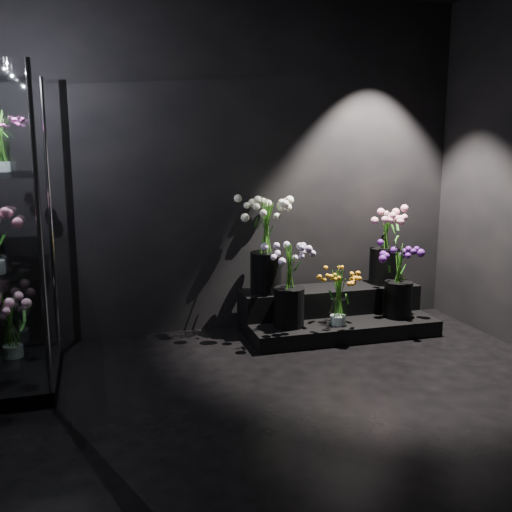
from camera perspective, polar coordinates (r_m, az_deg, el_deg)
name	(u,v)px	position (r m, az deg, el deg)	size (l,w,h in m)	color
floor	(322,434)	(3.30, 6.63, -17.24)	(4.00, 4.00, 0.00)	black
wall_back	(234,166)	(4.82, -2.24, 9.02)	(4.00, 4.00, 0.00)	black
display_riser	(334,313)	(4.98, 7.78, -5.67)	(1.58, 0.70, 0.35)	black
display_case	(3,233)	(3.96, -23.95, 2.13)	(0.55, 0.92, 2.03)	black
bouquet_orange_bells	(339,294)	(4.64, 8.26, -3.74)	(0.31, 0.31, 0.51)	white
bouquet_lilac	(289,279)	(4.53, 3.35, -2.31)	(0.42, 0.42, 0.67)	black
bouquet_purple	(399,277)	(4.94, 14.11, -2.02)	(0.40, 0.40, 0.62)	black
bouquet_cream_roses	(266,239)	(4.71, 1.01, 1.66)	(0.40, 0.40, 0.80)	black
bouquet_pink_roses	(385,242)	(5.16, 12.78, 1.42)	(0.40, 0.40, 0.66)	black
bouquet_case_base_pink	(11,323)	(4.35, -23.30, -6.14)	(0.42, 0.42, 0.47)	white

